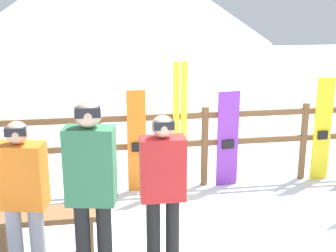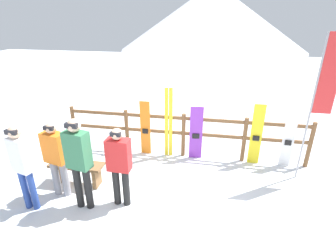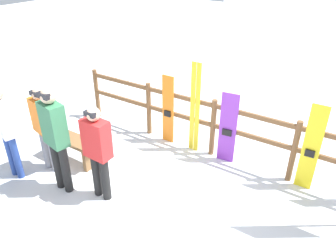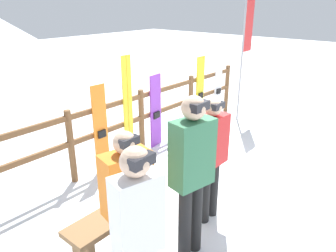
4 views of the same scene
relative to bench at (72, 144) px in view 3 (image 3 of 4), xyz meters
The scene contains 11 objects.
ground_plane 2.09m from the bench, ahead, with size 40.00×40.00×0.00m, color white.
fence 2.63m from the bench, 38.30° to the left, with size 6.02×0.10×1.14m.
bench is the anchor object (origin of this frame).
person_white 1.19m from the bench, 119.47° to the right, with size 0.40×0.29×1.69m.
person_plaid_green 1.07m from the bench, 53.51° to the right, with size 0.47×0.31×1.79m.
person_red 1.35m from the bench, 21.23° to the right, with size 0.42×0.24×1.58m.
person_orange 0.68m from the bench, 111.38° to the right, with size 0.49×0.34×1.57m.
snowboard_orange 1.93m from the bench, 55.17° to the left, with size 0.26×0.06×1.43m.
ski_pair_yellow 2.36m from the bench, 42.91° to the left, with size 0.19×0.02×1.79m.
snowboard_purple 2.85m from the bench, 33.40° to the left, with size 0.32×0.08×1.37m.
snowboard_yellow 4.11m from the bench, 22.43° to the left, with size 0.27×0.06×1.51m.
Camera 3 is at (2.22, -3.04, 3.56)m, focal length 35.00 mm.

